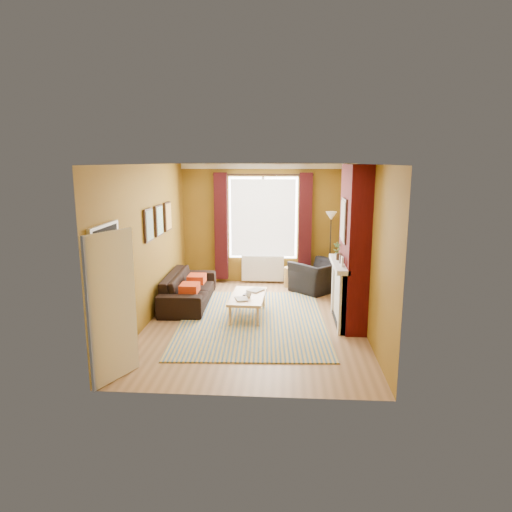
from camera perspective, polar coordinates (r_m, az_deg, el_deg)
name	(u,v)px	position (r m, az deg, el deg)	size (l,w,h in m)	color
ground	(255,320)	(8.41, -0.12, -8.05)	(5.50, 5.50, 0.00)	brown
room_walls	(291,243)	(8.30, 4.41, 1.57)	(3.82, 5.54, 2.83)	brown
striped_rug	(252,320)	(8.38, -0.46, -8.04)	(2.77, 3.72, 0.02)	#335E8D
sofa	(189,288)	(9.40, -8.41, -4.01)	(2.16, 0.84, 0.63)	black
armchair	(318,276)	(10.23, 7.76, -2.54)	(1.05, 0.91, 0.68)	black
coffee_table	(248,297)	(8.51, -1.02, -5.21)	(0.66, 1.25, 0.41)	tan
wicker_stool	(292,277)	(10.60, 4.49, -2.60)	(0.47, 0.47, 0.45)	olive
floor_lamp	(331,228)	(10.44, 9.34, 3.48)	(0.31, 0.31, 1.74)	black
book_a	(236,299)	(8.21, -2.53, -5.44)	(0.20, 0.27, 0.03)	#999999
book_b	(251,289)	(8.86, -0.64, -4.15)	(0.24, 0.32, 0.02)	#999999
mug	(249,295)	(8.35, -0.92, -4.88)	(0.11, 0.11, 0.10)	#999999
tv_remote	(246,294)	(8.52, -1.31, -4.81)	(0.10, 0.18, 0.02)	#262729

